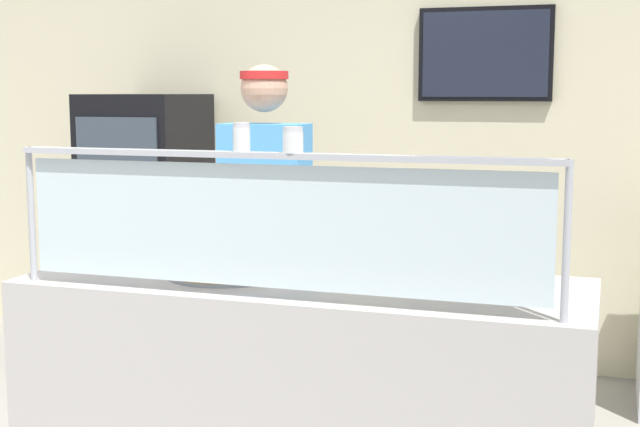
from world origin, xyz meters
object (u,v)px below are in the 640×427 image
Objects in this scene: worker_figure at (266,234)px; pepper_flake_shaker at (293,142)px; pizza_tray at (226,271)px; pizza_server at (221,266)px; drink_fridge at (147,226)px; parmesan_shaker at (242,139)px.

pepper_flake_shaker is at bearing -63.23° from worker_figure.
pizza_tray is at bearing 141.40° from pepper_flake_shaker.
pizza_server is 0.17× the size of drink_fridge.
worker_figure reaches higher than parmesan_shaker.
worker_figure is (-0.09, 0.64, 0.04)m from pizza_tray.
pizza_tray is 0.65m from worker_figure.
pizza_server is 0.16× the size of worker_figure.
parmesan_shaker is 0.06× the size of worker_figure.
worker_figure reaches higher than drink_fridge.
pepper_flake_shaker is 1.16m from worker_figure.
worker_figure is at bearing -42.56° from drink_fridge.
drink_fridge is at bearing 111.09° from pizza_server.
worker_figure is 1.08× the size of drink_fridge.
drink_fridge is at bearing 129.55° from pepper_flake_shaker.
pizza_server reaches higher than pizza_tray.
drink_fridge is (-1.26, 1.16, -0.19)m from worker_figure.
parmesan_shaker is at bearing -72.58° from worker_figure.
pizza_tray is at bearing -53.02° from drink_fridge.
drink_fridge reaches higher than pizza_tray.
pizza_tray is 1.61× the size of pizza_server.
parmesan_shaker is 0.06× the size of drink_fridge.
worker_figure reaches higher than pizza_server.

